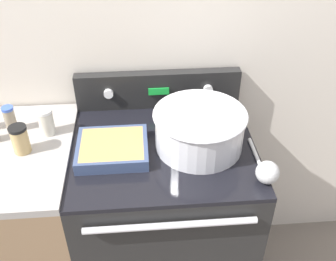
{
  "coord_description": "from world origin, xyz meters",
  "views": [
    {
      "loc": [
        -0.08,
        -0.89,
        1.9
      ],
      "look_at": [
        0.02,
        0.33,
        0.99
      ],
      "focal_mm": 42.0,
      "sensor_mm": 36.0,
      "label": 1
    }
  ],
  "objects_px": {
    "spice_jar_blue_cap": "(10,119)",
    "spice_jar_white_cap": "(46,122)",
    "casserole_dish": "(112,148)",
    "ladle": "(267,171)",
    "mixing_bowl": "(199,128)",
    "spice_jar_black_cap": "(20,139)"
  },
  "relations": [
    {
      "from": "ladle",
      "to": "spice_jar_black_cap",
      "type": "relative_size",
      "value": 2.43
    },
    {
      "from": "spice_jar_white_cap",
      "to": "spice_jar_black_cap",
      "type": "bearing_deg",
      "value": -125.24
    },
    {
      "from": "ladle",
      "to": "spice_jar_white_cap",
      "type": "bearing_deg",
      "value": 157.89
    },
    {
      "from": "mixing_bowl",
      "to": "ladle",
      "type": "bearing_deg",
      "value": -45.31
    },
    {
      "from": "casserole_dish",
      "to": "spice_jar_blue_cap",
      "type": "relative_size",
      "value": 2.45
    },
    {
      "from": "spice_jar_blue_cap",
      "to": "casserole_dish",
      "type": "bearing_deg",
      "value": -22.62
    },
    {
      "from": "spice_jar_white_cap",
      "to": "mixing_bowl",
      "type": "bearing_deg",
      "value": -11.07
    },
    {
      "from": "spice_jar_white_cap",
      "to": "spice_jar_blue_cap",
      "type": "distance_m",
      "value": 0.15
    },
    {
      "from": "mixing_bowl",
      "to": "spice_jar_white_cap",
      "type": "xyz_separation_m",
      "value": [
        -0.6,
        0.12,
        -0.02
      ]
    },
    {
      "from": "spice_jar_blue_cap",
      "to": "spice_jar_white_cap",
      "type": "bearing_deg",
      "value": -12.99
    },
    {
      "from": "mixing_bowl",
      "to": "casserole_dish",
      "type": "relative_size",
      "value": 1.33
    },
    {
      "from": "casserole_dish",
      "to": "ladle",
      "type": "relative_size",
      "value": 0.98
    },
    {
      "from": "mixing_bowl",
      "to": "ladle",
      "type": "height_order",
      "value": "mixing_bowl"
    },
    {
      "from": "mixing_bowl",
      "to": "casserole_dish",
      "type": "xyz_separation_m",
      "value": [
        -0.33,
        -0.02,
        -0.06
      ]
    },
    {
      "from": "mixing_bowl",
      "to": "spice_jar_blue_cap",
      "type": "bearing_deg",
      "value": 168.54
    },
    {
      "from": "mixing_bowl",
      "to": "spice_jar_blue_cap",
      "type": "relative_size",
      "value": 3.25
    },
    {
      "from": "spice_jar_white_cap",
      "to": "spice_jar_black_cap",
      "type": "xyz_separation_m",
      "value": [
        -0.08,
        -0.11,
        0.0
      ]
    },
    {
      "from": "casserole_dish",
      "to": "spice_jar_white_cap",
      "type": "height_order",
      "value": "spice_jar_white_cap"
    },
    {
      "from": "mixing_bowl",
      "to": "spice_jar_blue_cap",
      "type": "height_order",
      "value": "mixing_bowl"
    },
    {
      "from": "ladle",
      "to": "spice_jar_white_cap",
      "type": "height_order",
      "value": "spice_jar_white_cap"
    },
    {
      "from": "spice_jar_white_cap",
      "to": "spice_jar_blue_cap",
      "type": "xyz_separation_m",
      "value": [
        -0.15,
        0.03,
        -0.0
      ]
    },
    {
      "from": "mixing_bowl",
      "to": "spice_jar_white_cap",
      "type": "distance_m",
      "value": 0.61
    }
  ]
}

